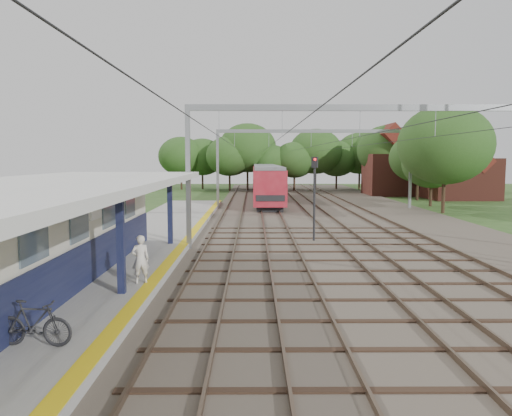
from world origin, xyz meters
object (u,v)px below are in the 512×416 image
object	(u,v)px
person	(140,259)
signal_post	(314,188)
bicycle	(34,323)
train	(265,180)

from	to	relation	value
person	signal_post	size ratio (longest dim) A/B	0.35
bicycle	person	bearing A→B (deg)	-5.78
train	signal_post	bearing A→B (deg)	-86.56
person	signal_post	distance (m)	12.34
person	train	distance (m)	41.17
person	train	bearing A→B (deg)	-118.04
person	bicycle	size ratio (longest dim) A/B	0.93
person	bicycle	distance (m)	5.70
bicycle	signal_post	xyz separation A→B (m)	(8.02, 15.63, 2.04)
bicycle	signal_post	bearing A→B (deg)	-22.08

